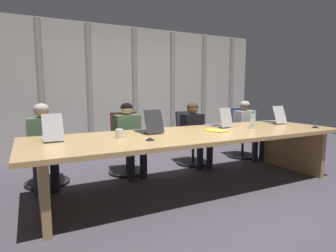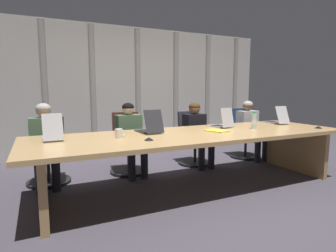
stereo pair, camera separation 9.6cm
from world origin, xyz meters
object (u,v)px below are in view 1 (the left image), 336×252
at_px(office_chair_center, 192,144).
at_px(office_chair_left_end, 47,160).
at_px(laptop_right_mid, 273,120).
at_px(person_center, 195,130).
at_px(person_left_end, 44,140).
at_px(conference_mic_middle, 315,127).
at_px(person_left_mid, 129,135).
at_px(water_bottle_primary, 253,121).
at_px(laptop_left_mid, 149,128).
at_px(office_chair_right_mid, 241,139).
at_px(laptop_center, 220,123).
at_px(spiral_notepad, 216,131).
at_px(office_chair_left_mid, 127,151).
at_px(laptop_left_end, 52,135).
at_px(conference_mic_left_side, 150,139).
at_px(person_right_mid, 247,126).
at_px(coffee_mug_near, 120,134).

bearing_deg(office_chair_center, office_chair_left_end, -90.73).
xyz_separation_m(laptop_right_mid, person_center, (-1.19, 0.63, -0.18)).
xyz_separation_m(laptop_right_mid, person_left_end, (-3.61, 0.64, -0.17)).
xyz_separation_m(office_chair_center, conference_mic_middle, (1.26, -1.51, 0.43)).
height_order(person_left_mid, water_bottle_primary, person_left_mid).
height_order(laptop_left_mid, office_chair_right_mid, laptop_left_mid).
height_order(person_left_end, person_left_mid, person_left_end).
bearing_deg(laptop_right_mid, laptop_center, 94.92).
xyz_separation_m(office_chair_left_end, spiral_notepad, (2.13, -1.12, 0.42)).
bearing_deg(office_chair_left_mid, laptop_left_end, -48.66).
bearing_deg(water_bottle_primary, person_center, 110.50).
relative_size(laptop_center, spiral_notepad, 1.12).
distance_m(laptop_center, person_left_mid, 1.42).
bearing_deg(office_chair_center, laptop_right_mid, 54.72).
relative_size(laptop_left_end, water_bottle_primary, 1.81).
relative_size(conference_mic_left_side, spiral_notepad, 0.31).
bearing_deg(laptop_left_mid, laptop_right_mid, -92.55).
bearing_deg(person_right_mid, person_left_mid, -94.24).
distance_m(laptop_left_mid, water_bottle_primary, 1.56).
relative_size(person_left_mid, conference_mic_middle, 10.25).
xyz_separation_m(laptop_center, office_chair_center, (-0.02, 0.79, -0.47)).
distance_m(office_chair_left_mid, coffee_mug_near, 1.21).
relative_size(laptop_right_mid, office_chair_right_mid, 0.48).
bearing_deg(office_chair_center, conference_mic_left_side, -46.81).
distance_m(person_center, coffee_mug_near, 1.86).
bearing_deg(person_left_end, laptop_right_mid, 80.00).
xyz_separation_m(laptop_left_end, water_bottle_primary, (2.73, -0.34, 0.05)).
distance_m(person_right_mid, coffee_mug_near, 2.97).
relative_size(person_center, spiral_notepad, 3.08).
distance_m(office_chair_left_end, person_center, 2.41).
height_order(laptop_center, person_left_mid, person_left_mid).
xyz_separation_m(laptop_left_end, spiral_notepad, (2.09, -0.31, -0.05)).
relative_size(office_chair_center, conference_mic_left_side, 8.51).
height_order(laptop_left_end, coffee_mug_near, laptop_left_end).
distance_m(laptop_left_mid, spiral_notepad, 0.94).
xyz_separation_m(laptop_left_end, person_center, (2.36, 0.65, -0.19)).
height_order(office_chair_left_end, office_chair_right_mid, office_chair_right_mid).
bearing_deg(laptop_left_mid, spiral_notepad, -112.02).
relative_size(laptop_left_mid, conference_mic_middle, 4.10).
xyz_separation_m(person_left_end, conference_mic_left_side, (1.06, -1.19, 0.12)).
xyz_separation_m(laptop_right_mid, person_right_mid, (0.02, 0.64, -0.18)).
bearing_deg(conference_mic_middle, conference_mic_left_side, 176.35).
relative_size(laptop_left_mid, office_chair_left_mid, 0.47).
relative_size(person_center, coffee_mug_near, 7.92).
relative_size(laptop_left_mid, water_bottle_primary, 1.80).
distance_m(office_chair_left_mid, person_right_mid, 2.43).
relative_size(laptop_left_end, office_chair_center, 0.49).
relative_size(laptop_left_mid, laptop_center, 1.12).
bearing_deg(coffee_mug_near, laptop_left_mid, 25.21).
xyz_separation_m(office_chair_center, water_bottle_primary, (0.34, -1.15, 0.53)).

